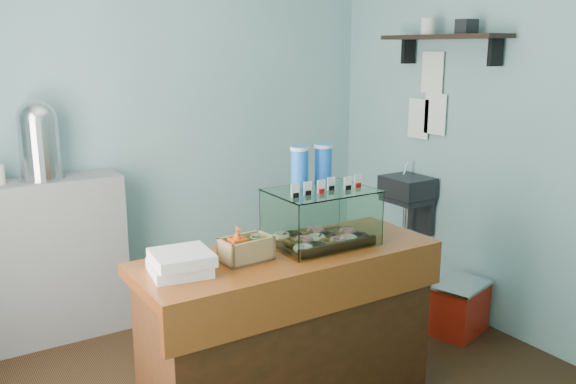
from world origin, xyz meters
TOP-DOWN VIEW (x-y plane):
  - room_shell at (0.03, 0.01)m, footprint 3.54×3.04m
  - counter at (0.00, -0.25)m, footprint 1.60×0.60m
  - back_shelf at (-0.90, 1.32)m, footprint 1.00×0.32m
  - display_case at (0.22, -0.20)m, footprint 0.55×0.40m
  - condiment_crate at (-0.25, -0.25)m, footprint 0.26×0.17m
  - pastry_boxes at (-0.59, -0.24)m, footprint 0.31×0.31m
  - coffee_urn at (-0.88, 1.32)m, footprint 0.28×0.28m
  - red_cooler at (1.49, -0.10)m, footprint 0.47×0.41m

SIDE VIEW (x-z plane):
  - red_cooler at x=1.49m, z-range 0.00..0.36m
  - counter at x=0.00m, z-range 0.01..0.91m
  - back_shelf at x=-0.90m, z-range 0.00..1.10m
  - pastry_boxes at x=-0.59m, z-range 0.90..1.01m
  - condiment_crate at x=-0.25m, z-range 0.87..1.06m
  - display_case at x=0.22m, z-range 0.80..1.32m
  - coffee_urn at x=-0.88m, z-range 1.11..1.63m
  - room_shell at x=0.03m, z-range 0.30..3.12m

